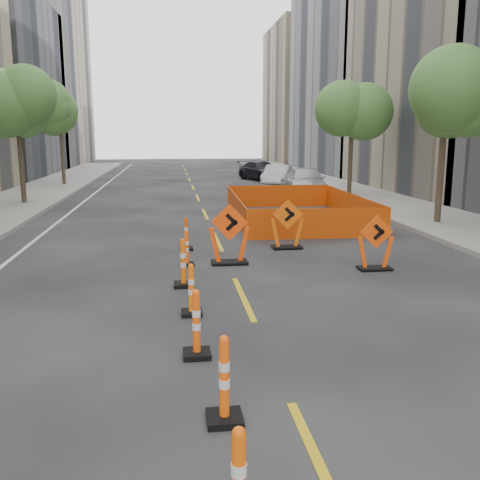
{
  "coord_description": "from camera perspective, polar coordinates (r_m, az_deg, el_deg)",
  "views": [
    {
      "loc": [
        -1.45,
        -6.56,
        3.33
      ],
      "look_at": [
        0.02,
        4.64,
        1.1
      ],
      "focal_mm": 40.0,
      "sensor_mm": 36.0,
      "label": 1
    }
  ],
  "objects": [
    {
      "name": "ground_plane",
      "position": [
        7.5,
        4.62,
        -15.24
      ],
      "size": [
        140.0,
        140.0,
        0.0
      ],
      "primitive_type": "plane",
      "color": "black"
    },
    {
      "name": "sidewalk_right",
      "position": [
        21.55,
        21.67,
        1.68
      ],
      "size": [
        4.0,
        90.0,
        0.15
      ],
      "primitive_type": "cube",
      "color": "gray",
      "rests_on": "ground"
    },
    {
      "name": "bld_left_e",
      "position": [
        64.42,
        -22.31,
        16.31
      ],
      "size": [
        12.0,
        20.0,
        20.0
      ],
      "primitive_type": "cube",
      "color": "gray",
      "rests_on": "ground"
    },
    {
      "name": "bld_right_d",
      "position": [
        50.71,
        14.73,
        18.38
      ],
      "size": [
        12.0,
        18.0,
        20.0
      ],
      "primitive_type": "cube",
      "color": "gray",
      "rests_on": "ground"
    },
    {
      "name": "bld_right_e",
      "position": [
        67.88,
        8.64,
        14.99
      ],
      "size": [
        12.0,
        14.0,
        16.0
      ],
      "primitive_type": "cube",
      "color": "tan",
      "rests_on": "ground"
    },
    {
      "name": "tree_l_c",
      "position": [
        27.48,
        -22.69,
        12.82
      ],
      "size": [
        2.8,
        2.8,
        5.95
      ],
      "color": "#382B1E",
      "rests_on": "ground"
    },
    {
      "name": "tree_l_d",
      "position": [
        37.24,
        -18.65,
        12.44
      ],
      "size": [
        2.8,
        2.8,
        5.95
      ],
      "color": "#382B1E",
      "rests_on": "ground"
    },
    {
      "name": "tree_r_b",
      "position": [
        21.05,
        21.09,
        13.7
      ],
      "size": [
        2.8,
        2.8,
        5.95
      ],
      "color": "#382B1E",
      "rests_on": "ground"
    },
    {
      "name": "tree_r_c",
      "position": [
        30.23,
        11.89,
        13.2
      ],
      "size": [
        2.8,
        2.8,
        5.95
      ],
      "color": "#382B1E",
      "rests_on": "ground"
    },
    {
      "name": "channelizer_2",
      "position": [
        6.42,
        -1.69,
        -14.62
      ],
      "size": [
        0.43,
        0.43,
        1.08
      ],
      "primitive_type": null,
      "color": "#FF510A",
      "rests_on": "ground"
    },
    {
      "name": "channelizer_3",
      "position": [
        8.19,
        -4.67,
        -8.85
      ],
      "size": [
        0.42,
        0.42,
        1.07
      ],
      "primitive_type": null,
      "color": "#FF510A",
      "rests_on": "ground"
    },
    {
      "name": "channelizer_4",
      "position": [
        10.04,
        -5.22,
        -5.28
      ],
      "size": [
        0.39,
        0.39,
        0.99
      ],
      "primitive_type": null,
      "color": "orange",
      "rests_on": "ground"
    },
    {
      "name": "channelizer_5",
      "position": [
        11.9,
        -6.08,
        -2.42
      ],
      "size": [
        0.43,
        0.43,
        1.09
      ],
      "primitive_type": null,
      "color": "#EA5C09",
      "rests_on": "ground"
    },
    {
      "name": "channelizer_6",
      "position": [
        13.81,
        -5.7,
        -0.87
      ],
      "size": [
        0.36,
        0.36,
        0.92
      ],
      "primitive_type": null,
      "color": "#FD4F0A",
      "rests_on": "ground"
    },
    {
      "name": "channelizer_7",
      "position": [
        15.71,
        -5.76,
        0.67
      ],
      "size": [
        0.38,
        0.38,
        0.97
      ],
      "primitive_type": null,
      "color": "#D84609",
      "rests_on": "ground"
    },
    {
      "name": "chevron_sign_left",
      "position": [
        13.88,
        -1.15,
        0.64
      ],
      "size": [
        1.2,
        0.93,
        1.59
      ],
      "primitive_type": null,
      "rotation": [
        0.0,
        0.0,
        -0.31
      ],
      "color": "#FA430A",
      "rests_on": "ground"
    },
    {
      "name": "chevron_sign_center",
      "position": [
        15.84,
        5.07,
        1.71
      ],
      "size": [
        1.11,
        0.83,
        1.48
      ],
      "primitive_type": null,
      "rotation": [
        0.0,
        0.0,
        -0.27
      ],
      "color": "#D75309",
      "rests_on": "ground"
    },
    {
      "name": "chevron_sign_right",
      "position": [
        13.71,
        14.28,
        -0.27
      ],
      "size": [
        0.94,
        0.58,
        1.39
      ],
      "primitive_type": null,
      "rotation": [
        0.0,
        0.0,
        -0.03
      ],
      "color": "#EC4609",
      "rests_on": "ground"
    },
    {
      "name": "safety_fence",
      "position": [
        21.36,
        5.87,
        3.5
      ],
      "size": [
        4.97,
        8.16,
        1.0
      ],
      "primitive_type": null,
      "rotation": [
        0.0,
        0.0,
        -0.03
      ],
      "color": "orange",
      "rests_on": "ground"
    },
    {
      "name": "parked_car_near",
      "position": [
        30.06,
        7.06,
        6.29
      ],
      "size": [
        2.54,
        5.01,
        1.63
      ],
      "primitive_type": "imported",
      "rotation": [
        0.0,
        0.0,
        -0.13
      ],
      "color": "#BDBEC0",
      "rests_on": "ground"
    },
    {
      "name": "parked_car_mid",
      "position": [
        34.93,
        4.03,
        6.83
      ],
      "size": [
        2.94,
        4.53,
        1.41
      ],
      "primitive_type": "imported",
      "rotation": [
        0.0,
        0.0,
        -0.37
      ],
      "color": "#B7B7BD",
      "rests_on": "ground"
    },
    {
      "name": "parked_car_far",
      "position": [
        39.95,
        2.31,
        7.38
      ],
      "size": [
        3.47,
        5.18,
        1.39
      ],
      "primitive_type": "imported",
      "rotation": [
        0.0,
        0.0,
        0.35
      ],
      "color": "black",
      "rests_on": "ground"
    }
  ]
}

